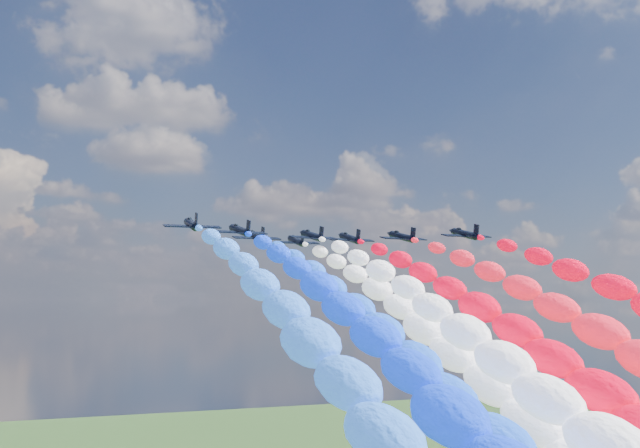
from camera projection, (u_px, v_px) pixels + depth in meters
name	position (u px, v px, depth m)	size (l,w,h in m)	color
jet_0	(192.00, 224.00, 132.56)	(9.52, 12.76, 2.81)	black
trail_0	(328.00, 396.00, 74.86)	(7.33, 117.23, 48.91)	blue
jet_1	(240.00, 230.00, 144.13)	(9.52, 12.76, 2.81)	black
trail_1	(391.00, 383.00, 86.43)	(7.33, 117.23, 48.91)	#0C32DE
jet_2	(256.00, 236.00, 157.45)	(9.52, 12.76, 2.81)	black
trail_2	(396.00, 372.00, 99.75)	(7.33, 117.23, 48.91)	blue
jet_3	(312.00, 236.00, 156.30)	(9.52, 12.76, 2.81)	black
trail_3	(487.00, 372.00, 98.60)	(7.33, 117.23, 48.91)	white
jet_4	(296.00, 241.00, 169.94)	(9.52, 12.76, 2.81)	black
trail_4	(441.00, 364.00, 112.24)	(7.33, 117.23, 48.91)	white
jet_5	(350.00, 238.00, 162.52)	(9.52, 12.76, 2.81)	black
trail_5	(535.00, 368.00, 104.81)	(7.33, 117.23, 48.91)	red
jet_6	(402.00, 237.00, 158.60)	(9.52, 12.76, 2.81)	black
trail_6	(624.00, 371.00, 100.90)	(7.33, 117.23, 48.91)	red
jet_7	(465.00, 234.00, 152.10)	(9.52, 12.76, 2.81)	black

